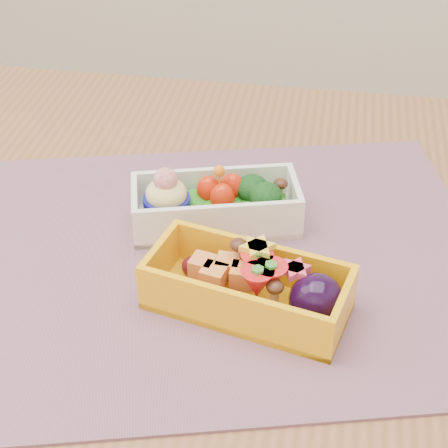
% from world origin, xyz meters
% --- Properties ---
extents(table, '(1.20, 0.80, 0.75)m').
position_xyz_m(table, '(0.00, 0.00, 0.65)').
color(table, brown).
rests_on(table, ground).
extents(placemat, '(0.60, 0.51, 0.00)m').
position_xyz_m(placemat, '(0.01, 0.02, 0.75)').
color(placemat, '#90636A').
rests_on(placemat, table).
extents(bento_white, '(0.18, 0.11, 0.07)m').
position_xyz_m(bento_white, '(0.00, 0.08, 0.78)').
color(bento_white, white).
rests_on(bento_white, placemat).
extents(bento_yellow, '(0.18, 0.11, 0.06)m').
position_xyz_m(bento_yellow, '(0.05, -0.04, 0.78)').
color(bento_yellow, '#FFB00D').
rests_on(bento_yellow, placemat).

